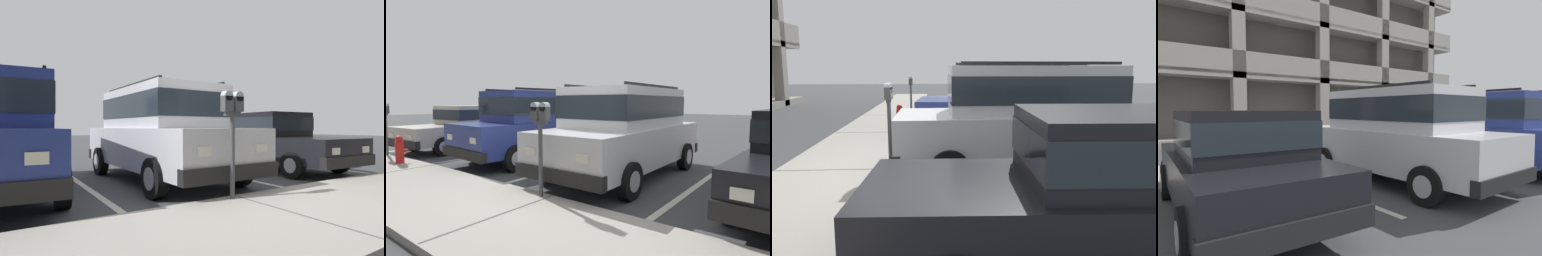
% 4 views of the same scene
% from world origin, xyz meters
% --- Properties ---
extents(ground_plane, '(80.00, 80.00, 0.10)m').
position_xyz_m(ground_plane, '(0.00, 0.00, -0.05)').
color(ground_plane, '#444749').
extents(sidewalk, '(40.00, 2.20, 0.12)m').
position_xyz_m(sidewalk, '(0.00, 1.30, 0.06)').
color(sidewalk, '#ADA89E').
rests_on(sidewalk, ground_plane).
extents(parking_stall_lines, '(12.77, 4.80, 0.01)m').
position_xyz_m(parking_stall_lines, '(1.58, -1.40, 0.00)').
color(parking_stall_lines, silver).
rests_on(parking_stall_lines, ground_plane).
extents(silver_suv, '(2.06, 4.80, 2.03)m').
position_xyz_m(silver_suv, '(-0.01, -2.18, 1.09)').
color(silver_suv, silver).
rests_on(silver_suv, ground_plane).
extents(red_sedan, '(1.97, 4.55, 1.54)m').
position_xyz_m(red_sedan, '(-3.39, -2.14, 0.82)').
color(red_sedan, black).
rests_on(red_sedan, ground_plane).
extents(dark_hatchback, '(2.26, 4.91, 2.03)m').
position_xyz_m(dark_hatchback, '(3.01, -2.41, 1.09)').
color(dark_hatchback, navy).
rests_on(dark_hatchback, ground_plane).
extents(blue_coupe, '(2.09, 4.61, 1.54)m').
position_xyz_m(blue_coupe, '(6.58, -2.25, 0.82)').
color(blue_coupe, beige).
rests_on(blue_coupe, ground_plane).
extents(parking_meter_near, '(0.35, 0.12, 1.55)m').
position_xyz_m(parking_meter_near, '(0.14, 0.35, 1.27)').
color(parking_meter_near, '#47474C').
rests_on(parking_meter_near, sidewalk).
extents(parking_meter_far, '(0.35, 0.12, 1.52)m').
position_xyz_m(parking_meter_far, '(6.47, 0.40, 1.25)').
color(parking_meter_far, '#595B60').
rests_on(parking_meter_far, sidewalk).
extents(fire_hydrant, '(0.30, 0.30, 0.70)m').
position_xyz_m(fire_hydrant, '(4.92, 0.65, 0.46)').
color(fire_hydrant, red).
rests_on(fire_hydrant, sidewalk).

